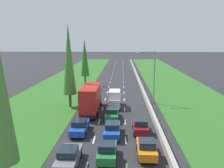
# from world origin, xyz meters

# --- Properties ---
(ground_plane) EXTENTS (300.00, 300.00, 0.00)m
(ground_plane) POSITION_xyz_m (0.00, 60.00, 0.00)
(ground_plane) COLOR #28282B
(ground_plane) RESTS_ON ground
(grass_verge_left) EXTENTS (14.00, 140.00, 0.04)m
(grass_verge_left) POSITION_xyz_m (-12.65, 60.00, 0.02)
(grass_verge_left) COLOR #2D6623
(grass_verge_left) RESTS_ON ground
(grass_verge_right) EXTENTS (14.00, 140.00, 0.04)m
(grass_verge_right) POSITION_xyz_m (14.35, 60.00, 0.02)
(grass_verge_right) COLOR #2D6623
(grass_verge_right) RESTS_ON ground
(median_barrier) EXTENTS (0.44, 120.00, 0.85)m
(median_barrier) POSITION_xyz_m (5.70, 60.00, 0.42)
(median_barrier) COLOR #9E9B93
(median_barrier) RESTS_ON ground
(lane_markings) EXTENTS (3.64, 116.00, 0.01)m
(lane_markings) POSITION_xyz_m (0.00, 60.00, 0.01)
(lane_markings) COLOR white
(lane_markings) RESTS_ON ground
(green_hatchback_centre_lane) EXTENTS (1.74, 3.90, 1.72)m
(green_hatchback_centre_lane) POSITION_xyz_m (-0.02, 16.60, 0.84)
(green_hatchback_centre_lane) COLOR #237A33
(green_hatchback_centre_lane) RESTS_ON ground
(blue_sedan_centre_lane) EXTENTS (1.82, 4.50, 1.64)m
(blue_sedan_centre_lane) POSITION_xyz_m (0.22, 22.18, 0.81)
(blue_sedan_centre_lane) COLOR #1E47B7
(blue_sedan_centre_lane) RESTS_ON ground
(green_sedan_centre_lane) EXTENTS (1.82, 4.50, 1.64)m
(green_sedan_centre_lane) POSITION_xyz_m (-0.04, 28.03, 0.81)
(green_sedan_centre_lane) COLOR #237A33
(green_sedan_centre_lane) RESTS_ON ground
(grey_sedan_left_lane) EXTENTS (1.82, 4.50, 1.64)m
(grey_sedan_left_lane) POSITION_xyz_m (-3.34, 15.48, 0.81)
(grey_sedan_left_lane) COLOR slate
(grey_sedan_left_lane) RESTS_ON ground
(blue_sedan_left_lane) EXTENTS (1.82, 4.50, 1.64)m
(blue_sedan_left_lane) POSITION_xyz_m (-3.66, 22.88, 0.81)
(blue_sedan_left_lane) COLOR #1E47B7
(blue_sedan_left_lane) RESTS_ON ground
(white_van_centre_lane) EXTENTS (1.96, 4.90, 2.82)m
(white_van_centre_lane) POSITION_xyz_m (0.13, 34.09, 1.40)
(white_van_centre_lane) COLOR white
(white_van_centre_lane) RESTS_ON ground
(orange_hatchback_right_lane) EXTENTS (1.74, 3.90, 1.72)m
(orange_hatchback_right_lane) POSITION_xyz_m (3.66, 17.43, 0.84)
(orange_hatchback_right_lane) COLOR orange
(orange_hatchback_right_lane) RESTS_ON ground
(maroon_hatchback_right_lane) EXTENTS (1.74, 3.90, 1.72)m
(maroon_hatchback_right_lane) POSITION_xyz_m (3.52, 23.22, 0.84)
(maroon_hatchback_right_lane) COLOR maroon
(maroon_hatchback_right_lane) RESTS_ON ground
(red_box_truck_left_lane) EXTENTS (2.46, 9.40, 4.18)m
(red_box_truck_left_lane) POSITION_xyz_m (-3.33, 31.35, 2.18)
(red_box_truck_left_lane) COLOR black
(red_box_truck_left_lane) RESTS_ON ground
(poplar_tree_second) EXTENTS (2.14, 2.14, 13.43)m
(poplar_tree_second) POSITION_xyz_m (-7.14, 33.90, 7.77)
(poplar_tree_second) COLOR #4C3823
(poplar_tree_second) RESTS_ON ground
(poplar_tree_third) EXTENTS (2.08, 2.08, 11.04)m
(poplar_tree_third) POSITION_xyz_m (-7.68, 53.62, 6.57)
(poplar_tree_third) COLOR #4C3823
(poplar_tree_third) RESTS_ON ground
(street_light_mast) EXTENTS (3.20, 0.28, 9.00)m
(street_light_mast) POSITION_xyz_m (6.42, 36.51, 5.23)
(street_light_mast) COLOR gray
(street_light_mast) RESTS_ON ground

